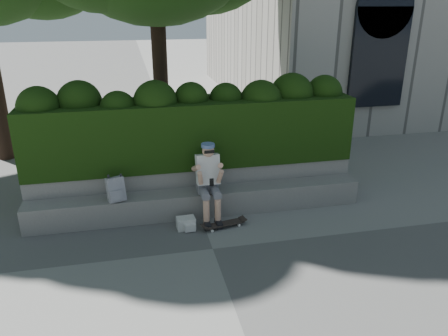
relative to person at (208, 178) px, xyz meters
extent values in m
plane|color=slate|center=(-0.14, -1.07, -0.75)|extent=(80.00, 80.00, 0.00)
cube|color=gray|center=(-0.14, 0.18, -0.53)|extent=(6.00, 0.45, 0.45)
cube|color=gray|center=(-0.14, 0.66, -0.38)|extent=(6.00, 0.50, 0.75)
cube|color=black|center=(-0.14, 0.88, 0.60)|extent=(6.00, 1.00, 1.20)
cylinder|color=black|center=(-0.44, 4.01, 0.97)|extent=(0.37, 0.37, 3.45)
cube|color=slate|center=(0.00, 0.13, -0.19)|extent=(0.36, 0.26, 0.22)
cube|color=silver|center=(0.00, 0.06, 0.15)|extent=(0.40, 0.32, 0.55)
sphere|color=tan|center=(0.00, -0.01, 0.51)|extent=(0.21, 0.21, 0.21)
cylinder|color=slate|center=(0.00, 0.01, 0.60)|extent=(0.23, 0.23, 0.06)
cube|color=black|center=(0.00, -0.29, 0.05)|extent=(0.07, 0.02, 0.13)
cylinder|color=tan|center=(-0.10, -0.31, -0.51)|extent=(0.11, 0.11, 0.47)
cylinder|color=tan|center=(0.10, -0.31, -0.51)|extent=(0.11, 0.11, 0.47)
cube|color=black|center=(-0.10, -0.37, -0.70)|extent=(0.10, 0.26, 0.10)
cube|color=black|center=(0.10, -0.37, -0.70)|extent=(0.10, 0.26, 0.10)
cube|color=black|center=(0.18, -0.42, -0.69)|extent=(0.73, 0.31, 0.02)
cylinder|color=silver|center=(-0.05, -0.55, -0.73)|extent=(0.05, 0.04, 0.05)
cylinder|color=silver|center=(-0.08, -0.40, -0.73)|extent=(0.05, 0.04, 0.05)
cylinder|color=silver|center=(0.44, -0.45, -0.73)|extent=(0.05, 0.04, 0.05)
cylinder|color=silver|center=(0.41, -0.30, -0.73)|extent=(0.05, 0.04, 0.05)
cube|color=#AAAAAF|center=(-1.58, 0.08, -0.09)|extent=(0.32, 0.24, 0.42)
cube|color=beige|center=(-0.46, -0.32, -0.65)|extent=(0.32, 0.24, 0.20)
camera|label=1|loc=(-1.24, -6.89, 2.87)|focal=35.00mm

